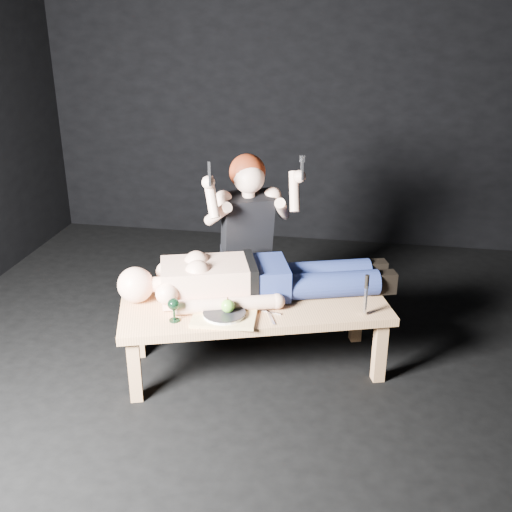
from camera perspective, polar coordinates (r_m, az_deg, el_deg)
name	(u,v)px	position (r m, az deg, el deg)	size (l,w,h in m)	color
ground	(269,380)	(3.87, 1.26, -11.48)	(5.00, 5.00, 0.00)	black
back_wall	(314,81)	(5.73, 5.38, 15.83)	(5.00, 5.00, 0.00)	black
table	(255,336)	(3.88, -0.13, -7.45)	(1.63, 0.61, 0.45)	tan
lying_man	(260,274)	(3.84, 0.39, -1.65)	(1.76, 0.54, 0.28)	#F6B99B
kneeling_woman	(245,240)	(4.20, -1.06, 1.49)	(0.70, 0.78, 1.31)	black
serving_tray	(224,317)	(3.61, -2.96, -5.68)	(0.37, 0.27, 0.02)	tan
plate	(224,314)	(3.60, -2.97, -5.39)	(0.25, 0.25, 0.02)	white
apple	(228,306)	(3.58, -2.63, -4.65)	(0.08, 0.08, 0.08)	#6AB02E
goblet	(174,310)	(3.58, -7.63, -4.98)	(0.07, 0.07, 0.15)	black
fork_flat	(198,321)	(3.59, -5.42, -6.06)	(0.02, 0.17, 0.01)	#B2B2B7
knife_flat	(271,318)	(3.61, 1.40, -5.75)	(0.02, 0.17, 0.01)	#B2B2B7
spoon_flat	(268,312)	(3.68, 1.12, -5.18)	(0.02, 0.17, 0.01)	#B2B2B7
carving_knife	(366,295)	(3.65, 10.17, -3.59)	(0.03, 0.04, 0.26)	#B2B2B7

